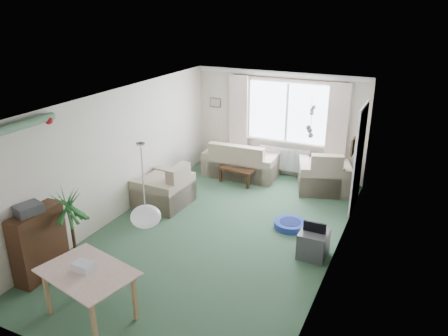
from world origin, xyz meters
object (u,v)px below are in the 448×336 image
at_px(sofa, 241,158).
at_px(armchair_left, 163,184).
at_px(bookshelf, 39,243).
at_px(dining_table, 90,295).
at_px(armchair_corner, 324,170).
at_px(pet_bed, 290,224).
at_px(coffee_table, 238,175).
at_px(houseplant, 73,230).
at_px(tv_cube, 313,244).

xyz_separation_m(sofa, armchair_left, (-0.80, -2.10, 0.02)).
xyz_separation_m(bookshelf, dining_table, (1.31, -0.43, -0.19)).
distance_m(armchair_corner, pet_bed, 1.98).
xyz_separation_m(armchair_left, bookshelf, (-0.34, -2.82, 0.09)).
xyz_separation_m(sofa, armchair_corner, (1.93, -0.02, 0.05)).
relative_size(coffee_table, houseplant, 0.61).
height_order(bookshelf, dining_table, bookshelf).
xyz_separation_m(armchair_left, tv_cube, (3.20, -0.61, -0.22)).
relative_size(armchair_corner, dining_table, 0.96).
height_order(dining_table, tv_cube, dining_table).
bearing_deg(armchair_corner, tv_cube, 82.00).
distance_m(sofa, dining_table, 5.35).
height_order(armchair_corner, tv_cube, armchair_corner).
bearing_deg(armchair_corner, pet_bed, 68.01).
distance_m(armchair_corner, houseplant, 5.32).
xyz_separation_m(coffee_table, bookshelf, (-1.25, -4.48, 0.35)).
relative_size(dining_table, pet_bed, 1.84).
bearing_deg(coffee_table, sofa, 103.79).
height_order(houseplant, pet_bed, houseplant).
bearing_deg(sofa, houseplant, 78.14).
height_order(armchair_left, bookshelf, bookshelf).
relative_size(houseplant, pet_bed, 2.27).
distance_m(armchair_left, coffee_table, 1.91).
distance_m(tv_cube, pet_bed, 0.98).
relative_size(armchair_left, pet_bed, 1.68).
bearing_deg(tv_cube, sofa, 132.55).
height_order(armchair_corner, armchair_left, armchair_corner).
height_order(bookshelf, pet_bed, bookshelf).
bearing_deg(houseplant, pet_bed, 45.71).
bearing_deg(dining_table, houseplant, 141.51).
bearing_deg(bookshelf, dining_table, -21.74).
distance_m(coffee_table, pet_bed, 2.27).
relative_size(bookshelf, tv_cube, 2.20).
xyz_separation_m(houseplant, tv_cube, (3.18, 1.89, -0.45)).
bearing_deg(armchair_corner, armchair_left, 19.30).
bearing_deg(houseplant, coffee_table, 77.95).
xyz_separation_m(armchair_left, coffee_table, (0.91, 1.66, -0.26)).
height_order(coffee_table, tv_cube, tv_cube).
xyz_separation_m(armchair_corner, dining_table, (-1.76, -5.33, -0.13)).
height_order(sofa, dining_table, sofa).
bearing_deg(tv_cube, armchair_corner, 100.86).
relative_size(sofa, armchair_corner, 1.60).
bearing_deg(coffee_table, bookshelf, -105.56).
height_order(coffee_table, dining_table, dining_table).
bearing_deg(pet_bed, dining_table, -115.60).
height_order(bookshelf, houseplant, houseplant).
relative_size(bookshelf, dining_table, 0.98).
distance_m(dining_table, tv_cube, 3.46).
bearing_deg(bookshelf, coffee_table, 70.91).
bearing_deg(sofa, tv_cube, 129.32).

